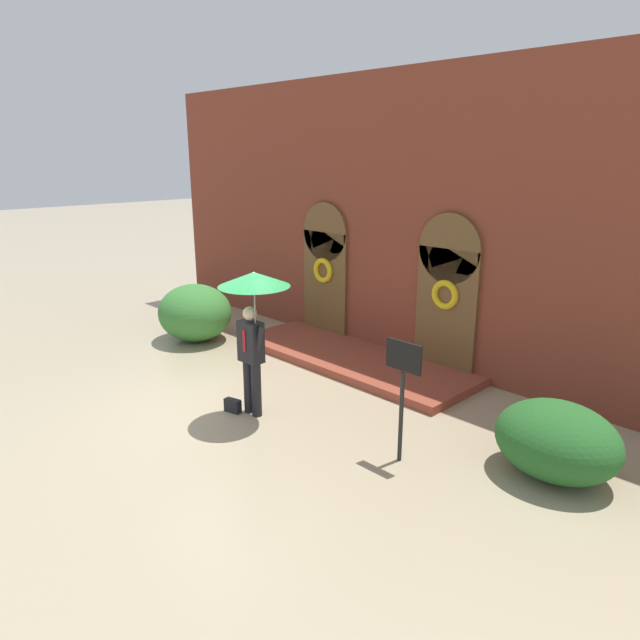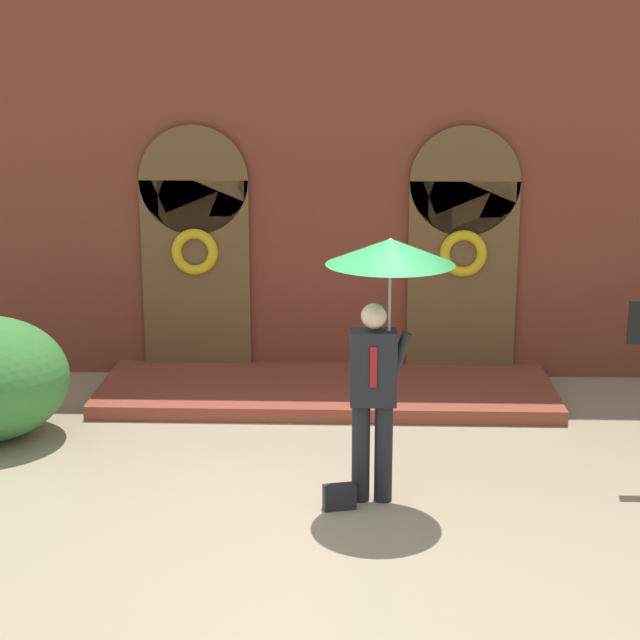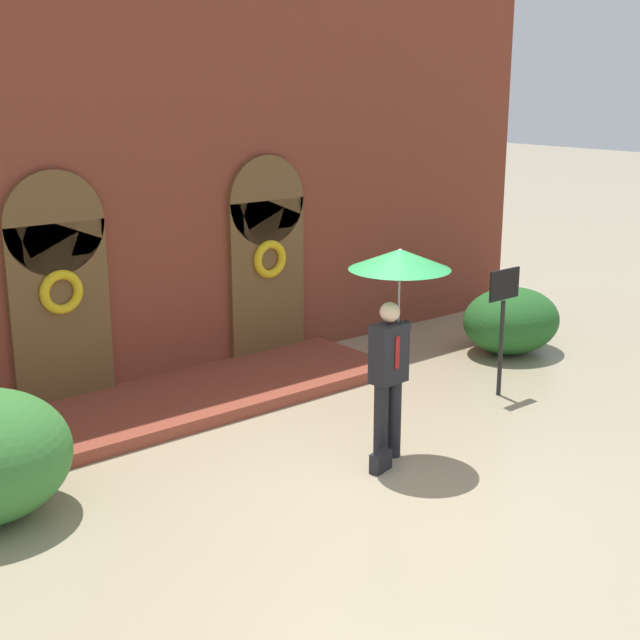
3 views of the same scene
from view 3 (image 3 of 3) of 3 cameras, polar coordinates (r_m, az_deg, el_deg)
The scene contains 6 objects.
ground_plane at distance 9.69m, azimuth 2.93°, elevation -9.89°, with size 80.00×80.00×0.00m, color tan.
building_facade at distance 12.23m, azimuth -10.29°, elevation 8.31°, with size 14.00×2.30×5.60m.
person_with_umbrella at distance 9.55m, azimuth 4.94°, elevation 1.89°, with size 1.10×1.10×2.36m.
handbag at distance 9.75m, azimuth 3.90°, elevation -9.02°, with size 0.28×0.12×0.22m, color black.
sign_post at distance 11.87m, azimuth 11.63°, elevation 0.57°, with size 0.56×0.06×1.72m.
shrub_right at distance 13.97m, azimuth 12.14°, elevation -0.03°, with size 1.61×1.35×1.01m, color #235B23.
Camera 3 is at (-5.95, -6.43, 4.13)m, focal length 50.00 mm.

